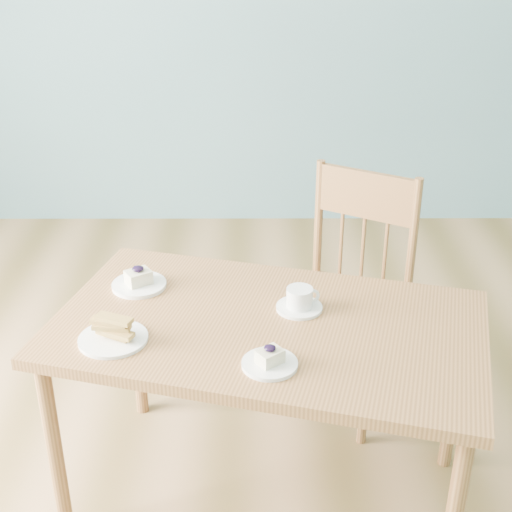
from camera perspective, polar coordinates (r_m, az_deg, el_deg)
room at (r=1.62m, az=3.61°, el=11.77°), size 5.01×5.01×2.71m
dining_table at (r=2.11m, az=0.93°, el=-6.89°), size 1.38×1.01×0.66m
dining_chair at (r=2.65m, az=7.24°, el=-3.01°), size 0.56×0.55×0.91m
cheesecake_plate_near at (r=1.89m, az=1.10°, el=-8.37°), size 0.15×0.15×0.06m
cheesecake_plate_far at (r=2.28m, az=-9.35°, el=-2.03°), size 0.17×0.17×0.07m
coffee_cup at (r=2.13m, az=3.53°, el=-3.56°), size 0.14×0.14×0.07m
biscotti_plate at (r=2.02m, az=-11.40°, el=-6.08°), size 0.19×0.19×0.08m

